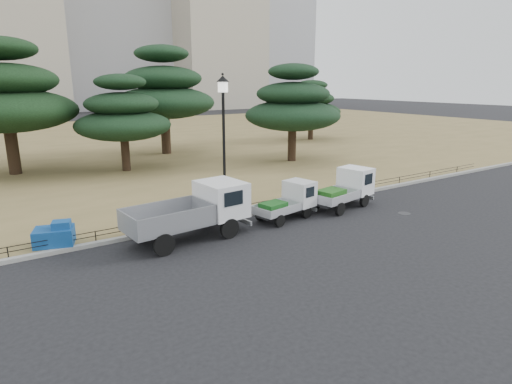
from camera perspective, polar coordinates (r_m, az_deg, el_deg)
ground at (r=18.35m, az=3.42°, el=-5.25°), size 220.00×220.00×0.00m
lawn at (r=46.05m, az=-19.92°, el=6.00°), size 120.00×56.00×0.15m
curb at (r=20.36m, az=-0.92°, el=-2.97°), size 120.00×0.25×0.16m
truck_large at (r=17.38m, az=-8.26°, el=-2.34°), size 5.11×2.41×2.16m
truck_kei_front at (r=19.90m, az=4.36°, el=-1.20°), size 3.31×1.87×1.65m
truck_kei_rear at (r=22.09m, az=11.81°, el=0.45°), size 3.85×2.19×1.90m
street_lamp at (r=19.19m, az=-4.35°, el=9.13°), size 0.56×0.56×6.30m
pipe_fence at (r=20.38m, az=-1.15°, el=-1.90°), size 38.00×0.04×0.40m
tarp_pile at (r=18.05m, az=-25.24°, el=-5.25°), size 1.64×1.39×0.93m
manhole at (r=21.94m, az=19.16°, el=-2.71°), size 0.60×0.60×0.01m
pine_west_near at (r=32.66m, az=-30.47°, el=10.89°), size 8.83×8.83×8.83m
pine_center_left at (r=30.90m, az=-17.36°, el=9.68°), size 6.47×6.47×6.57m
pine_center_right at (r=37.66m, az=-12.23°, el=12.92°), size 8.48×8.48×9.00m
pine_east_near at (r=33.47m, az=4.92°, el=11.40°), size 7.32×7.32×7.39m
pine_east_far at (r=46.60m, az=7.40°, el=11.37°), size 6.20×6.20×6.23m
tower_east at (r=109.72m, az=-5.79°, el=23.77°), size 20.00×18.00×48.00m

